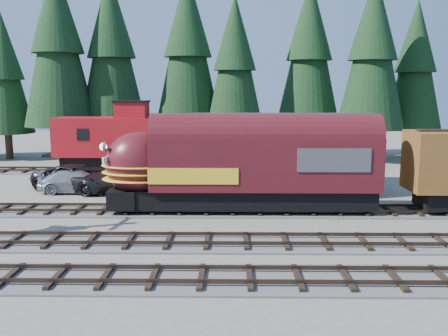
{
  "coord_description": "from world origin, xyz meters",
  "views": [
    {
      "loc": [
        -3.09,
        -24.2,
        7.07
      ],
      "look_at": [
        -3.5,
        4.0,
        2.58
      ],
      "focal_mm": 40.0,
      "sensor_mm": 36.0,
      "label": 1
    }
  ],
  "objects_px": {
    "caboose": "(121,140)",
    "pickup_truck_a": "(77,178)",
    "pickup_truck_b": "(78,182)",
    "depot": "(275,148)",
    "locomotive": "(235,169)"
  },
  "relations": [
    {
      "from": "depot",
      "to": "pickup_truck_a",
      "type": "height_order",
      "value": "depot"
    },
    {
      "from": "depot",
      "to": "pickup_truck_a",
      "type": "xyz_separation_m",
      "value": [
        -13.85,
        -0.56,
        -2.06
      ]
    },
    {
      "from": "caboose",
      "to": "pickup_truck_a",
      "type": "bearing_deg",
      "value": -99.42
    },
    {
      "from": "depot",
      "to": "locomotive",
      "type": "bearing_deg",
      "value": -113.74
    },
    {
      "from": "pickup_truck_a",
      "to": "pickup_truck_b",
      "type": "xyz_separation_m",
      "value": [
        0.2,
        -0.64,
        -0.13
      ]
    },
    {
      "from": "depot",
      "to": "pickup_truck_a",
      "type": "relative_size",
      "value": 1.98
    },
    {
      "from": "depot",
      "to": "pickup_truck_a",
      "type": "distance_m",
      "value": 14.02
    },
    {
      "from": "pickup_truck_a",
      "to": "pickup_truck_b",
      "type": "distance_m",
      "value": 0.69
    },
    {
      "from": "depot",
      "to": "pickup_truck_b",
      "type": "relative_size",
      "value": 2.42
    },
    {
      "from": "locomotive",
      "to": "pickup_truck_b",
      "type": "xyz_separation_m",
      "value": [
        -10.79,
        5.3,
        -1.76
      ]
    },
    {
      "from": "caboose",
      "to": "pickup_truck_a",
      "type": "height_order",
      "value": "caboose"
    },
    {
      "from": "caboose",
      "to": "pickup_truck_b",
      "type": "distance_m",
      "value": 9.0
    },
    {
      "from": "caboose",
      "to": "pickup_truck_b",
      "type": "xyz_separation_m",
      "value": [
        -1.13,
        -8.7,
        -2.0
      ]
    },
    {
      "from": "pickup_truck_a",
      "to": "locomotive",
      "type": "bearing_deg",
      "value": -93.91
    },
    {
      "from": "pickup_truck_b",
      "to": "depot",
      "type": "bearing_deg",
      "value": -86.61
    }
  ]
}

